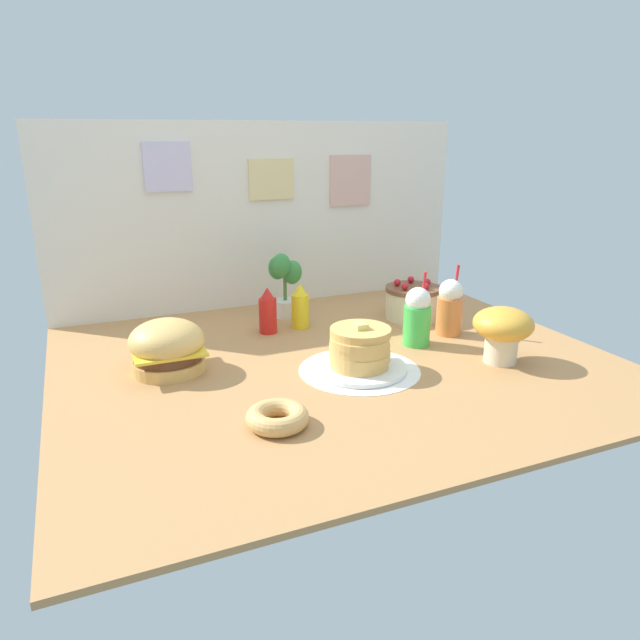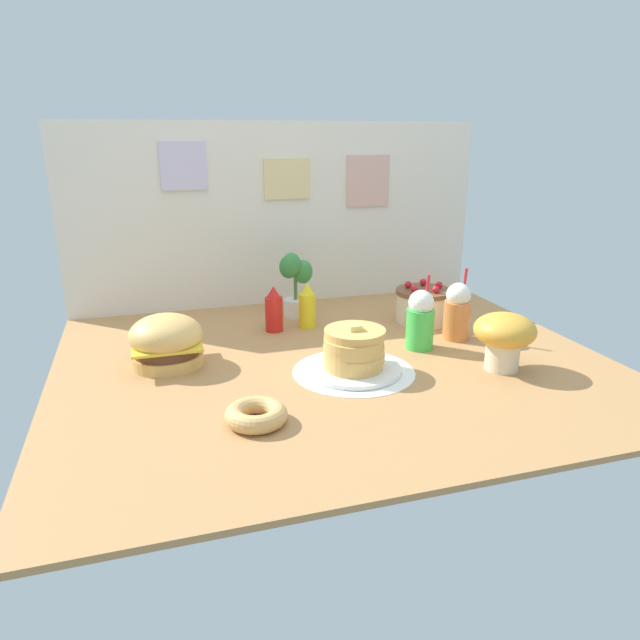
{
  "view_description": "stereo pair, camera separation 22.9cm",
  "coord_description": "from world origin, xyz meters",
  "views": [
    {
      "loc": [
        -0.87,
        -1.88,
        0.84
      ],
      "look_at": [
        -0.02,
        0.12,
        0.13
      ],
      "focal_mm": 32.52,
      "sensor_mm": 36.0,
      "label": 1
    },
    {
      "loc": [
        -0.66,
        -1.96,
        0.84
      ],
      "look_at": [
        -0.02,
        0.12,
        0.13
      ],
      "focal_mm": 32.52,
      "sensor_mm": 36.0,
      "label": 2
    }
  ],
  "objects": [
    {
      "name": "mustard_bottle",
      "position": [
        0.01,
        0.43,
        0.09
      ],
      "size": [
        0.08,
        0.08,
        0.2
      ],
      "color": "yellow",
      "rests_on": "ground_plane"
    },
    {
      "name": "cream_soda_cup",
      "position": [
        0.38,
        0.04,
        0.12
      ],
      "size": [
        0.11,
        0.11,
        0.31
      ],
      "color": "green",
      "rests_on": "ground_plane"
    },
    {
      "name": "ketchup_bottle",
      "position": [
        -0.14,
        0.42,
        0.09
      ],
      "size": [
        0.08,
        0.08,
        0.2
      ],
      "color": "red",
      "rests_on": "ground_plane"
    },
    {
      "name": "back_wall",
      "position": [
        0.0,
        0.86,
        0.45
      ],
      "size": [
        2.07,
        0.04,
        0.89
      ],
      "color": "silver",
      "rests_on": "ground_plane"
    },
    {
      "name": "ground_plane",
      "position": [
        0.0,
        0.0,
        -0.01
      ],
      "size": [
        2.07,
        1.74,
        0.02
      ],
      "primitive_type": "cube",
      "color": "#B27F4C"
    },
    {
      "name": "donut_pink_glaze",
      "position": [
        -0.38,
        -0.4,
        0.03
      ],
      "size": [
        0.19,
        0.19,
        0.06
      ],
      "color": "tan",
      "rests_on": "ground_plane"
    },
    {
      "name": "layer_cake",
      "position": [
        0.55,
        0.35,
        0.08
      ],
      "size": [
        0.26,
        0.26,
        0.19
      ],
      "color": "beige",
      "rests_on": "ground_plane"
    },
    {
      "name": "pancake_stack",
      "position": [
        0.03,
        -0.12,
        0.08
      ],
      "size": [
        0.35,
        0.35,
        0.18
      ],
      "color": "white",
      "rests_on": "doily_mat"
    },
    {
      "name": "orange_float_cup",
      "position": [
        0.58,
        0.1,
        0.12
      ],
      "size": [
        0.11,
        0.11,
        0.31
      ],
      "color": "orange",
      "rests_on": "ground_plane"
    },
    {
      "name": "potted_plant",
      "position": [
        0.0,
        0.6,
        0.17
      ],
      "size": [
        0.15,
        0.11,
        0.31
      ],
      "color": "white",
      "rests_on": "ground_plane"
    },
    {
      "name": "burger",
      "position": [
        -0.61,
        0.15,
        0.09
      ],
      "size": [
        0.27,
        0.27,
        0.2
      ],
      "color": "#DBA859",
      "rests_on": "ground_plane"
    },
    {
      "name": "mushroom_stool",
      "position": [
        0.57,
        -0.25,
        0.13
      ],
      "size": [
        0.23,
        0.23,
        0.21
      ],
      "color": "beige",
      "rests_on": "ground_plane"
    },
    {
      "name": "doily_mat",
      "position": [
        0.04,
        -0.12,
        0.0
      ],
      "size": [
        0.45,
        0.45,
        0.0
      ],
      "primitive_type": "cylinder",
      "color": "white",
      "rests_on": "ground_plane"
    }
  ]
}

